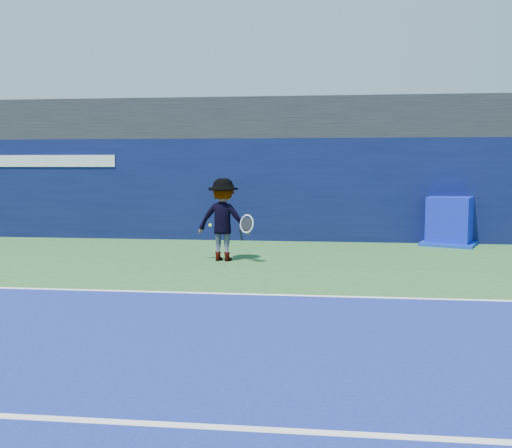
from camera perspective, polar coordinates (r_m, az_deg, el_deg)
The scene contains 8 objects.
ground at distance 7.07m, azimuth -5.26°, elevation -12.47°, with size 80.00×80.00×0.00m, color #2E632C.
baseline at distance 9.92m, azimuth -1.72°, elevation -7.01°, with size 24.00×0.10×0.01m, color white.
service_line at distance 5.26m, azimuth -9.93°, elevation -19.11°, with size 24.00×0.10×0.01m, color white.
stadium_band at distance 18.17m, azimuth 2.12°, elevation 10.25°, with size 36.00×3.00×1.20m, color black.
back_wall_assembly at distance 17.14m, azimuth 1.82°, elevation 3.49°, with size 36.00×1.03×3.00m.
equipment_cart at distance 16.83m, azimuth 18.80°, elevation 0.11°, with size 1.83×1.83×1.35m.
tennis_player at distance 13.29m, azimuth -3.28°, elevation 0.44°, with size 1.43×0.86×1.92m.
tennis_ball at distance 12.43m, azimuth -4.60°, elevation -0.11°, with size 0.07×0.07×0.07m.
Camera 1 is at (1.38, -6.57, 2.23)m, focal length 40.00 mm.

